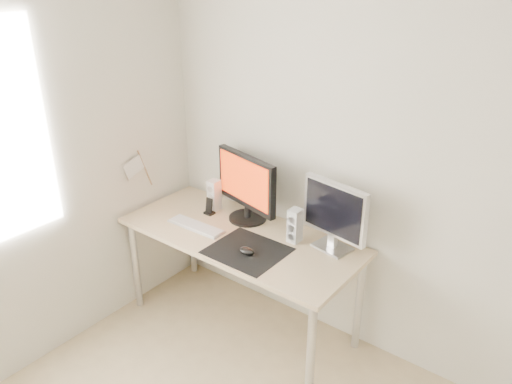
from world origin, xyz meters
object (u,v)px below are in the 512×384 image
Objects in this scene: speaker_right at (295,226)px; keyboard at (196,226)px; main_monitor at (246,185)px; desk at (240,244)px; phone_dock at (209,209)px; speaker_left at (214,195)px; second_monitor at (334,213)px; mouse at (247,251)px.

speaker_right is 0.67m from keyboard.
main_monitor reaches higher than speaker_right.
phone_dock is (-0.35, 0.09, 0.11)m from desk.
speaker_left reaches higher than keyboard.
speaker_left is at bearing 155.74° from desk.
phone_dock is (-0.68, -0.05, -0.07)m from speaker_right.
phone_dock is (0.02, -0.08, -0.07)m from speaker_left.
keyboard is at bearing -159.63° from desk.
second_monitor reaches higher than phone_dock.
desk is 0.40m from speaker_right.
speaker_left is at bearing 149.29° from mouse.
second_monitor reaches higher than keyboard.
mouse is 0.19× the size of main_monitor.
desk is at bearing -159.78° from second_monitor.
speaker_right is at bearing 22.58° from desk.
desk is 0.39m from main_monitor.
phone_dock is at bearing -172.62° from second_monitor.
speaker_left reaches higher than mouse.
phone_dock is at bearing 154.72° from mouse.
speaker_left and speaker_right have the same top height.
speaker_right reaches higher than keyboard.
second_monitor is 3.76× the size of phone_dock.
mouse is at bearing -51.20° from main_monitor.
desk is at bearing 20.37° from keyboard.
mouse is 0.47× the size of speaker_left.
main_monitor is 0.31m from speaker_left.
main_monitor is 1.21× the size of second_monitor.
speaker_right is (0.14, 0.30, 0.09)m from mouse.
speaker_right reaches higher than desk.
mouse is 0.23× the size of second_monitor.
mouse is 0.65m from speaker_left.
second_monitor reaches higher than mouse.
keyboard is at bearing -74.04° from speaker_left.
second_monitor is (0.37, 0.37, 0.22)m from mouse.
main_monitor reaches higher than desk.
mouse is 0.27m from desk.
phone_dock reaches higher than keyboard.
second_monitor reaches higher than desk.
desk is at bearing -63.65° from main_monitor.
desk is at bearing -24.26° from speaker_left.
mouse is at bearing -25.28° from phone_dock.
keyboard is (-0.20, -0.29, -0.25)m from main_monitor.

